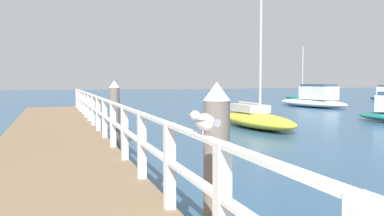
{
  "coord_description": "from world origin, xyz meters",
  "views": [
    {
      "loc": [
        -0.02,
        -0.61,
        1.9
      ],
      "look_at": [
        3.77,
        10.42,
        1.09
      ],
      "focal_mm": 38.2,
      "sensor_mm": 36.0,
      "label": 1
    }
  ],
  "objects_px": {
    "dock_piling_far": "(115,114)",
    "boat_2": "(256,118)",
    "boat_4": "(314,99)",
    "dock_piling_near": "(216,169)",
    "boat_6": "(304,97)",
    "seagull_foreground": "(204,121)"
  },
  "relations": [
    {
      "from": "dock_piling_near",
      "to": "boat_2",
      "type": "bearing_deg",
      "value": 60.12
    },
    {
      "from": "dock_piling_far",
      "to": "boat_2",
      "type": "distance_m",
      "value": 6.68
    },
    {
      "from": "boat_4",
      "to": "boat_6",
      "type": "xyz_separation_m",
      "value": [
        4.02,
        7.01,
        -0.18
      ]
    },
    {
      "from": "dock_piling_near",
      "to": "boat_2",
      "type": "relative_size",
      "value": 0.29
    },
    {
      "from": "dock_piling_far",
      "to": "boat_4",
      "type": "xyz_separation_m",
      "value": [
        15.55,
        12.5,
        -0.42
      ]
    },
    {
      "from": "dock_piling_far",
      "to": "seagull_foreground",
      "type": "relative_size",
      "value": 3.94
    },
    {
      "from": "dock_piling_near",
      "to": "boat_2",
      "type": "xyz_separation_m",
      "value": [
        5.99,
        10.42,
        -0.57
      ]
    },
    {
      "from": "dock_piling_near",
      "to": "boat_6",
      "type": "relative_size",
      "value": 0.39
    },
    {
      "from": "boat_6",
      "to": "seagull_foreground",
      "type": "bearing_deg",
      "value": -138.22
    },
    {
      "from": "dock_piling_far",
      "to": "boat_2",
      "type": "relative_size",
      "value": 0.29
    },
    {
      "from": "boat_2",
      "to": "boat_4",
      "type": "xyz_separation_m",
      "value": [
        9.56,
        9.6,
        0.16
      ]
    },
    {
      "from": "boat_4",
      "to": "dock_piling_far",
      "type": "bearing_deg",
      "value": 30.79
    },
    {
      "from": "seagull_foreground",
      "to": "dock_piling_near",
      "type": "bearing_deg",
      "value": 49.49
    },
    {
      "from": "dock_piling_far",
      "to": "boat_2",
      "type": "bearing_deg",
      "value": 25.88
    },
    {
      "from": "dock_piling_near",
      "to": "boat_4",
      "type": "height_order",
      "value": "dock_piling_near"
    },
    {
      "from": "boat_4",
      "to": "boat_6",
      "type": "bearing_deg",
      "value": -127.84
    },
    {
      "from": "boat_6",
      "to": "boat_4",
      "type": "bearing_deg",
      "value": -132.26
    },
    {
      "from": "dock_piling_near",
      "to": "dock_piling_far",
      "type": "bearing_deg",
      "value": 90.0
    },
    {
      "from": "dock_piling_far",
      "to": "seagull_foreground",
      "type": "bearing_deg",
      "value": -92.68
    },
    {
      "from": "boat_2",
      "to": "boat_4",
      "type": "relative_size",
      "value": 1.02
    },
    {
      "from": "seagull_foreground",
      "to": "boat_4",
      "type": "height_order",
      "value": "seagull_foreground"
    },
    {
      "from": "dock_piling_near",
      "to": "boat_6",
      "type": "distance_m",
      "value": 33.38
    }
  ]
}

